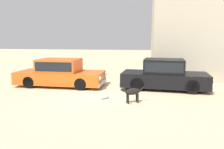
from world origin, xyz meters
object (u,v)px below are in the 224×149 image
at_px(stray_cat, 105,97).
at_px(stray_dog_spotted, 131,92).
at_px(parked_sedan_nearest, 60,73).
at_px(parked_sedan_second, 164,74).

bearing_deg(stray_cat, stray_dog_spotted, 105.60).
height_order(parked_sedan_nearest, stray_cat, parked_sedan_nearest).
bearing_deg(stray_dog_spotted, stray_cat, -48.53).
relative_size(parked_sedan_nearest, parked_sedan_second, 1.07).
bearing_deg(stray_dog_spotted, parked_sedan_second, -144.67).
relative_size(parked_sedan_nearest, stray_dog_spotted, 5.12).
bearing_deg(stray_dog_spotted, parked_sedan_nearest, -60.21).
relative_size(parked_sedan_nearest, stray_cat, 8.59).
height_order(parked_sedan_nearest, parked_sedan_second, parked_sedan_second).
bearing_deg(parked_sedan_nearest, parked_sedan_second, 2.08).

